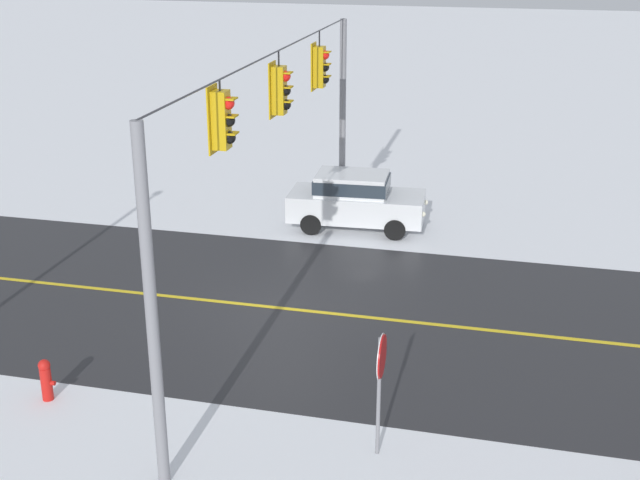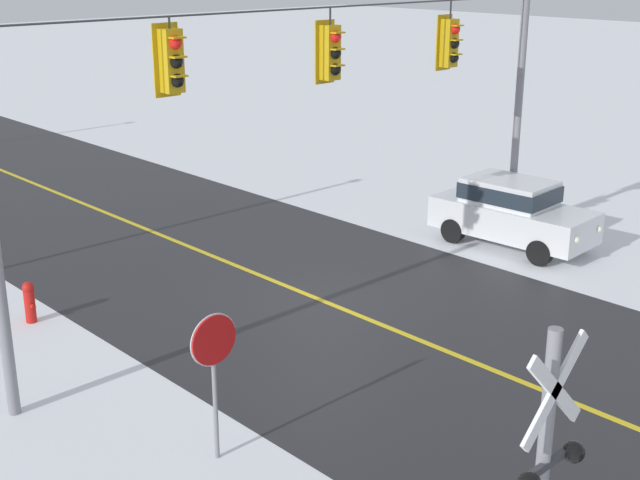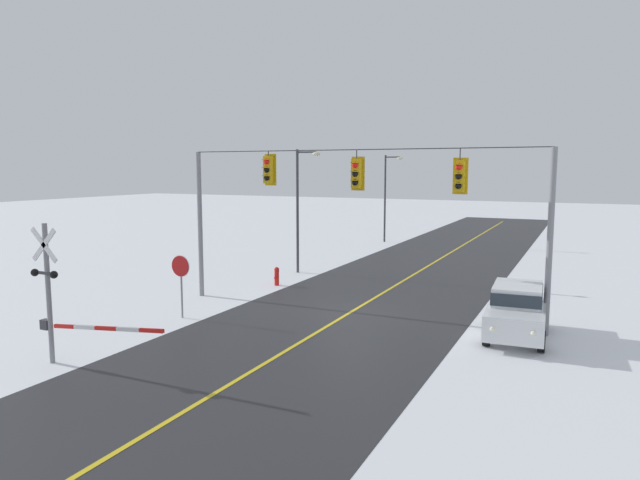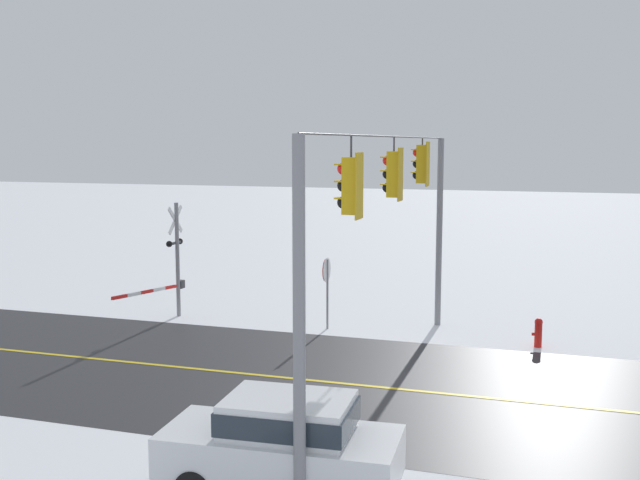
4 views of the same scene
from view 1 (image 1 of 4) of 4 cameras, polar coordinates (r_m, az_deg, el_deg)
name	(u,v)px [view 1 (image 1 of 4)]	position (r m, az deg, el deg)	size (l,w,h in m)	color
ground_plane	(280,308)	(20.67, -2.70, -4.65)	(160.00, 160.00, 0.00)	white
road_asphalt	(60,285)	(22.97, -17.24, -2.92)	(9.00, 80.00, 0.01)	#28282B
lane_centre_line	(60,285)	(22.97, -17.24, -2.90)	(0.14, 72.00, 0.01)	gold
signal_span	(279,137)	(19.33, -2.78, 6.99)	(14.20, 0.47, 6.22)	gray
stop_sign	(381,369)	(14.56, 4.15, -8.69)	(0.80, 0.09, 2.35)	gray
parked_car_white	(355,198)	(25.73, 2.39, 2.84)	(2.00, 4.28, 1.74)	white
fire_hydrant	(46,378)	(17.56, -18.09, -8.92)	(0.24, 0.31, 0.88)	red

